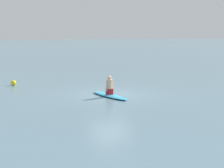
{
  "coord_description": "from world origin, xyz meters",
  "views": [
    {
      "loc": [
        9.23,
        15.31,
        3.47
      ],
      "look_at": [
        0.08,
        0.3,
        0.68
      ],
      "focal_mm": 49.94,
      "sensor_mm": 36.0,
      "label": 1
    }
  ],
  "objects": [
    {
      "name": "ground_plane",
      "position": [
        0.0,
        0.0,
        0.0
      ],
      "size": [
        400.0,
        400.0,
        0.0
      ],
      "primitive_type": "plane",
      "color": "slate"
    },
    {
      "name": "surfboard",
      "position": [
        0.34,
        0.45,
        0.07
      ],
      "size": [
        0.94,
        3.13,
        0.13
      ],
      "primitive_type": "ellipsoid",
      "rotation": [
        0.0,
        0.0,
        1.66
      ],
      "color": "#339EC6",
      "rests_on": "ground"
    },
    {
      "name": "person_paddler",
      "position": [
        0.34,
        0.45,
        0.62
      ],
      "size": [
        0.47,
        0.38,
        1.07
      ],
      "rotation": [
        0.0,
        0.0,
        1.66
      ],
      "color": "#A51E23",
      "rests_on": "surfboard"
    },
    {
      "name": "buoy_marker",
      "position": [
        4.01,
        -6.35,
        0.19
      ],
      "size": [
        0.37,
        0.37,
        0.37
      ],
      "primitive_type": "sphere",
      "color": "yellow",
      "rests_on": "ground"
    }
  ]
}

